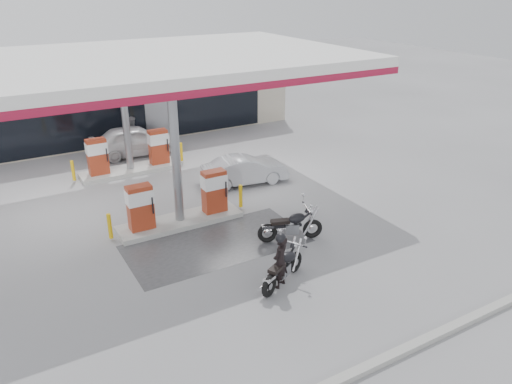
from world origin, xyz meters
TOP-DOWN VIEW (x-y plane):
  - ground at (0.00, 0.00)m, footprint 90.00×90.00m
  - wet_patch at (0.50, 0.00)m, footprint 6.00×3.00m
  - drain_cover at (2.00, -2.00)m, footprint 0.70×0.70m
  - kerb at (0.00, -7.00)m, footprint 28.00×0.25m
  - store_building at (0.01, 15.94)m, footprint 22.00×8.22m
  - canopy at (0.00, 5.00)m, footprint 16.00×10.02m
  - pump_island_near at (0.00, 2.00)m, footprint 5.14×1.30m
  - pump_island_far at (0.00, 8.00)m, footprint 5.14×1.30m
  - main_motorcycle at (1.19, -3.05)m, footprint 2.00×1.20m
  - biker_main at (1.01, -3.15)m, footprint 0.71×0.63m
  - parked_motorcycle at (2.83, -1.01)m, footprint 2.20×1.12m
  - sedan_white at (0.96, 10.20)m, footprint 4.55×2.13m
  - attendant at (1.06, 10.80)m, footprint 0.77×0.95m
  - hatchback_silver at (3.90, 4.20)m, footprint 3.80×1.81m
  - parked_car_right at (4.50, 14.00)m, footprint 4.30×3.21m

SIDE VIEW (x-z plane):
  - ground at x=0.00m, z-range 0.00..0.00m
  - wet_patch at x=0.50m, z-range 0.00..0.00m
  - drain_cover at x=2.00m, z-range 0.00..0.01m
  - kerb at x=0.00m, z-range 0.00..0.15m
  - main_motorcycle at x=1.19m, z-range -0.06..1.06m
  - parked_motorcycle at x=2.83m, z-range -0.07..1.10m
  - parked_car_right at x=4.50m, z-range 0.00..1.08m
  - hatchback_silver at x=3.90m, z-range 0.00..1.20m
  - pump_island_near at x=0.00m, z-range -0.18..1.60m
  - pump_island_far at x=0.00m, z-range -0.18..1.60m
  - sedan_white at x=0.96m, z-range 0.00..1.50m
  - biker_main at x=1.01m, z-range 0.00..1.63m
  - attendant at x=1.06m, z-range 0.00..1.81m
  - store_building at x=0.01m, z-range 0.01..4.01m
  - canopy at x=0.00m, z-range 2.51..8.02m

